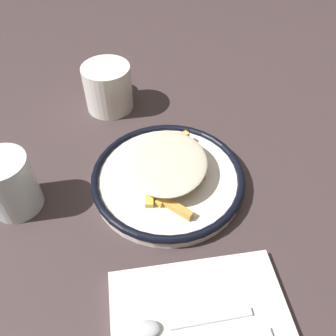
# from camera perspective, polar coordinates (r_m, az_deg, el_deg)

# --- Properties ---
(ground_plane) EXTENTS (2.60, 2.60, 0.00)m
(ground_plane) POSITION_cam_1_polar(r_m,az_deg,el_deg) (0.60, 0.00, -2.52)
(ground_plane) COLOR #3D3030
(plate) EXTENTS (0.26, 0.26, 0.03)m
(plate) POSITION_cam_1_polar(r_m,az_deg,el_deg) (0.59, 0.00, -1.68)
(plate) COLOR white
(plate) RESTS_ON ground_plane
(fries_heap) EXTENTS (0.19, 0.17, 0.03)m
(fries_heap) POSITION_cam_1_polar(r_m,az_deg,el_deg) (0.57, 0.13, 0.42)
(fries_heap) COLOR #CC8432
(fries_heap) RESTS_ON plate
(napkin) EXTENTS (0.18, 0.24, 0.01)m
(napkin) POSITION_cam_1_polar(r_m,az_deg,el_deg) (0.48, 5.43, -23.67)
(napkin) COLOR silver
(napkin) RESTS_ON ground_plane
(spoon) EXTENTS (0.02, 0.15, 0.01)m
(spoon) POSITION_cam_1_polar(r_m,az_deg,el_deg) (0.47, 0.97, -24.07)
(spoon) COLOR silver
(spoon) RESTS_ON napkin
(water_glass) EXTENTS (0.08, 0.08, 0.10)m
(water_glass) POSITION_cam_1_polar(r_m,az_deg,el_deg) (0.59, -24.30, -2.43)
(water_glass) COLOR silver
(water_glass) RESTS_ON ground_plane
(coffee_mug) EXTENTS (0.12, 0.10, 0.09)m
(coffee_mug) POSITION_cam_1_polar(r_m,az_deg,el_deg) (0.74, -9.70, 12.79)
(coffee_mug) COLOR white
(coffee_mug) RESTS_ON ground_plane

